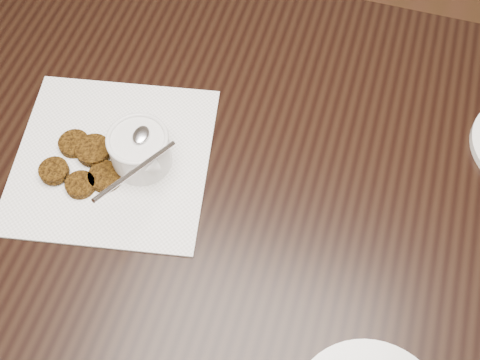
# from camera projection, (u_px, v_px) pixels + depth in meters

# --- Properties ---
(table) EXTENTS (1.47, 0.95, 0.75)m
(table) POSITION_uv_depth(u_px,v_px,m) (235.00, 267.00, 1.30)
(table) COLOR black
(table) RESTS_ON floor
(napkin) EXTENTS (0.37, 0.37, 0.00)m
(napkin) POSITION_uv_depth(u_px,v_px,m) (112.00, 159.00, 0.99)
(napkin) COLOR white
(napkin) RESTS_ON table
(sauce_ramekin) EXTENTS (0.17, 0.17, 0.14)m
(sauce_ramekin) POSITION_uv_depth(u_px,v_px,m) (137.00, 138.00, 0.93)
(sauce_ramekin) COLOR silver
(sauce_ramekin) RESTS_ON napkin
(patty_cluster) EXTENTS (0.20, 0.20, 0.02)m
(patty_cluster) POSITION_uv_depth(u_px,v_px,m) (81.00, 161.00, 0.97)
(patty_cluster) COLOR brown
(patty_cluster) RESTS_ON napkin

